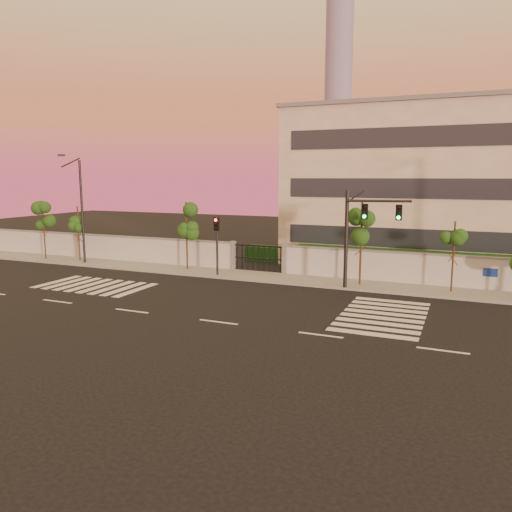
# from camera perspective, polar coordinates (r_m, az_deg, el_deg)

# --- Properties ---
(ground) EXTENTS (120.00, 120.00, 0.00)m
(ground) POSITION_cam_1_polar(r_m,az_deg,el_deg) (23.91, -4.31, -7.54)
(ground) COLOR black
(ground) RESTS_ON ground
(sidewalk) EXTENTS (60.00, 3.00, 0.15)m
(sidewalk) POSITION_cam_1_polar(r_m,az_deg,el_deg) (33.28, 4.04, -2.65)
(sidewalk) COLOR gray
(sidewalk) RESTS_ON ground
(perimeter_wall) EXTENTS (60.00, 0.36, 2.20)m
(perimeter_wall) POSITION_cam_1_polar(r_m,az_deg,el_deg) (34.46, 5.04, -0.57)
(perimeter_wall) COLOR #AFB2B6
(perimeter_wall) RESTS_ON ground
(hedge_row) EXTENTS (41.00, 4.25, 1.80)m
(hedge_row) POSITION_cam_1_polar(r_m,az_deg,el_deg) (36.79, 7.94, -0.41)
(hedge_row) COLOR #0F3410
(hedge_row) RESTS_ON ground
(institutional_building) EXTENTS (24.40, 12.40, 12.25)m
(institutional_building) POSITION_cam_1_polar(r_m,az_deg,el_deg) (42.33, 21.14, 7.57)
(institutional_building) COLOR #BBB29F
(institutional_building) RESTS_ON ground
(distant_skyscraper) EXTENTS (16.00, 16.00, 118.00)m
(distant_skyscraper) POSITION_cam_1_polar(r_m,az_deg,el_deg) (314.55, 9.39, 19.07)
(distant_skyscraper) COLOR slate
(distant_skyscraper) RESTS_ON ground
(road_markings) EXTENTS (57.00, 7.62, 0.02)m
(road_markings) POSITION_cam_1_polar(r_m,az_deg,el_deg) (27.83, -3.64, -5.12)
(road_markings) COLOR silver
(road_markings) RESTS_ON ground
(street_tree_a) EXTENTS (1.38, 1.10, 4.89)m
(street_tree_a) POSITION_cam_1_polar(r_m,az_deg,el_deg) (44.05, -23.13, 4.14)
(street_tree_a) COLOR #382314
(street_tree_a) RESTS_ON ground
(street_tree_b) EXTENTS (1.43, 1.14, 4.49)m
(street_tree_b) POSITION_cam_1_polar(r_m,az_deg,el_deg) (42.11, -19.64, 3.75)
(street_tree_b) COLOR #382314
(street_tree_b) RESTS_ON ground
(street_tree_c) EXTENTS (1.55, 1.23, 5.02)m
(street_tree_c) POSITION_cam_1_polar(r_m,az_deg,el_deg) (36.33, -7.92, 4.04)
(street_tree_c) COLOR #382314
(street_tree_c) RESTS_ON ground
(street_tree_d) EXTENTS (1.60, 1.28, 5.35)m
(street_tree_d) POSITION_cam_1_polar(r_m,az_deg,el_deg) (31.40, 12.02, 3.60)
(street_tree_d) COLOR #382314
(street_tree_d) RESTS_ON ground
(street_tree_e) EXTENTS (1.36, 1.09, 4.28)m
(street_tree_e) POSITION_cam_1_polar(r_m,az_deg,el_deg) (31.05, 21.74, 1.63)
(street_tree_e) COLOR #382314
(street_tree_e) RESTS_ON ground
(traffic_signal_main) EXTENTS (3.77, 0.96, 6.01)m
(traffic_signal_main) POSITION_cam_1_polar(r_m,az_deg,el_deg) (30.16, 11.71, 3.12)
(traffic_signal_main) COLOR black
(traffic_signal_main) RESTS_ON ground
(traffic_signal_secondary) EXTENTS (0.33, 0.33, 4.20)m
(traffic_signal_secondary) POSITION_cam_1_polar(r_m,az_deg,el_deg) (34.02, -4.50, 2.03)
(traffic_signal_secondary) COLOR black
(traffic_signal_secondary) RESTS_ON ground
(streetlight_west) EXTENTS (0.50, 2.03, 8.43)m
(streetlight_west) POSITION_cam_1_polar(r_m,az_deg,el_deg) (40.83, -19.45, 5.38)
(streetlight_west) COLOR black
(streetlight_west) RESTS_ON ground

